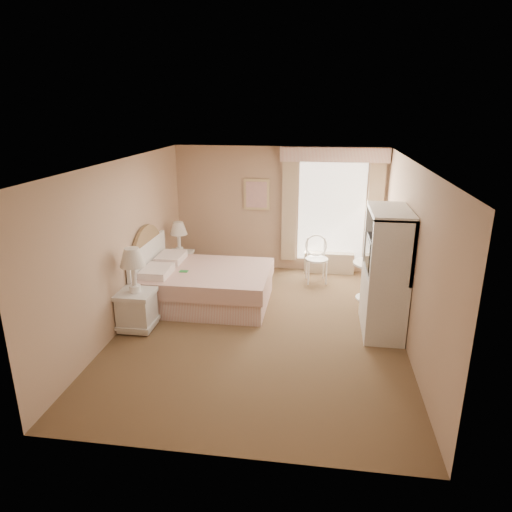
% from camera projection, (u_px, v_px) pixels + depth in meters
% --- Properties ---
extents(room, '(4.21, 5.51, 2.51)m').
position_uv_depth(room, '(261.00, 250.00, 6.61)').
color(room, brown).
rests_on(room, ground).
extents(window, '(2.05, 0.22, 2.51)m').
position_uv_depth(window, '(332.00, 208.00, 8.94)').
color(window, white).
rests_on(window, room).
extents(framed_art, '(0.52, 0.04, 0.62)m').
position_uv_depth(framed_art, '(257.00, 195.00, 9.13)').
color(framed_art, '#D1B580').
rests_on(framed_art, room).
extents(bed, '(2.11, 1.63, 1.44)m').
position_uv_depth(bed, '(202.00, 284.00, 7.77)').
color(bed, tan).
rests_on(bed, room).
extents(nightstand_near, '(0.52, 0.52, 1.27)m').
position_uv_depth(nightstand_near, '(136.00, 300.00, 6.80)').
color(nightstand_near, white).
rests_on(nightstand_near, room).
extents(nightstand_far, '(0.46, 0.46, 1.12)m').
position_uv_depth(nightstand_far, '(180.00, 258.00, 8.88)').
color(nightstand_far, white).
rests_on(nightstand_far, room).
extents(round_table, '(0.64, 0.64, 0.68)m').
position_uv_depth(round_table, '(371.00, 275.00, 7.90)').
color(round_table, white).
rests_on(round_table, room).
extents(cafe_chair, '(0.49, 0.49, 0.90)m').
position_uv_depth(cafe_chair, '(316.00, 255.00, 8.74)').
color(cafe_chair, white).
rests_on(cafe_chair, room).
extents(armoire, '(0.56, 1.12, 1.87)m').
position_uv_depth(armoire, '(385.00, 282.00, 6.70)').
color(armoire, white).
rests_on(armoire, room).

